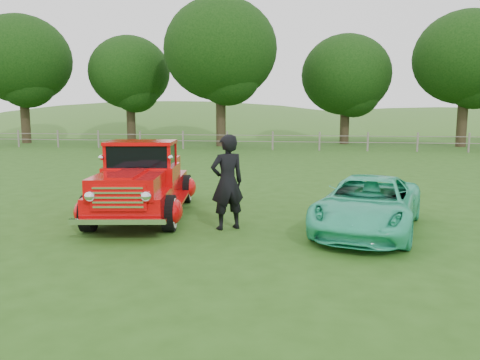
# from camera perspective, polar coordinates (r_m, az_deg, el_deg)

# --- Properties ---
(ground) EXTENTS (140.00, 140.00, 0.00)m
(ground) POSITION_cam_1_polar(r_m,az_deg,el_deg) (9.04, -7.90, -7.47)
(ground) COLOR #274F15
(ground) RESTS_ON ground
(distant_hills) EXTENTS (116.00, 60.00, 18.00)m
(distant_hills) POSITION_cam_1_polar(r_m,az_deg,el_deg) (68.47, 3.17, 2.40)
(distant_hills) COLOR #346123
(distant_hills) RESTS_ON ground
(fence_line) EXTENTS (48.00, 0.12, 1.20)m
(fence_line) POSITION_cam_1_polar(r_m,az_deg,el_deg) (30.48, 4.00, 4.80)
(fence_line) COLOR slate
(fence_line) RESTS_ON ground
(tree_far_west) EXTENTS (7.60, 7.60, 9.93)m
(tree_far_west) POSITION_cam_1_polar(r_m,az_deg,el_deg) (41.26, -25.09, 13.14)
(tree_far_west) COLOR #2F2417
(tree_far_west) RESTS_ON ground
(tree_mid_west) EXTENTS (6.40, 6.40, 8.46)m
(tree_mid_west) POSITION_cam_1_polar(r_m,az_deg,el_deg) (39.25, -13.32, 12.60)
(tree_mid_west) COLOR #2F2417
(tree_mid_west) RESTS_ON ground
(tree_near_west) EXTENTS (8.00, 8.00, 10.42)m
(tree_near_west) POSITION_cam_1_polar(r_m,az_deg,el_deg) (34.24, -2.39, 15.58)
(tree_near_west) COLOR #2F2417
(tree_near_west) RESTS_ON ground
(tree_near_east) EXTENTS (6.80, 6.80, 8.33)m
(tree_near_east) POSITION_cam_1_polar(r_m,az_deg,el_deg) (37.51, 12.81, 12.36)
(tree_near_east) COLOR #2F2417
(tree_near_east) RESTS_ON ground
(tree_mid_east) EXTENTS (7.20, 7.20, 9.44)m
(tree_mid_east) POSITION_cam_1_polar(r_m,az_deg,el_deg) (37.03, 25.87, 13.25)
(tree_mid_east) COLOR #2F2417
(tree_mid_east) RESTS_ON ground
(red_pickup) EXTENTS (2.79, 5.19, 1.78)m
(red_pickup) POSITION_cam_1_polar(r_m,az_deg,el_deg) (11.28, -11.73, -0.28)
(red_pickup) COLOR black
(red_pickup) RESTS_ON ground
(teal_sedan) EXTENTS (2.82, 4.37, 1.12)m
(teal_sedan) POSITION_cam_1_polar(r_m,az_deg,el_deg) (9.99, 15.40, -2.87)
(teal_sedan) COLOR #31C495
(teal_sedan) RESTS_ON ground
(man) EXTENTS (0.87, 0.79, 1.99)m
(man) POSITION_cam_1_polar(r_m,az_deg,el_deg) (9.72, -1.56, -0.27)
(man) COLOR black
(man) RESTS_ON ground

